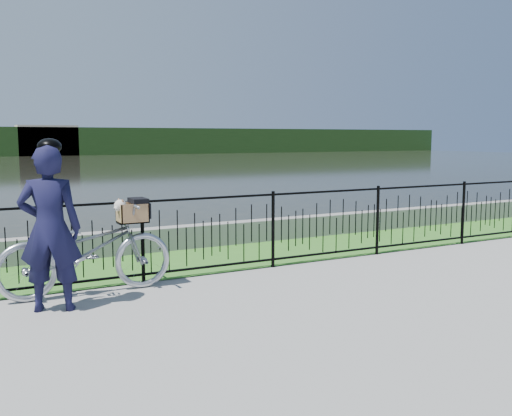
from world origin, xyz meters
TOP-DOWN VIEW (x-y plane):
  - ground at (0.00, 0.00)m, footprint 120.00×120.00m
  - grass_strip at (0.00, 2.60)m, footprint 60.00×2.00m
  - water at (0.00, 33.00)m, footprint 120.00×120.00m
  - quay_wall at (0.00, 3.60)m, footprint 60.00×0.30m
  - fence at (0.00, 1.60)m, footprint 14.00×0.06m
  - far_building_right at (6.00, 58.50)m, footprint 6.00×3.00m
  - bicycle_rig at (-1.77, 1.40)m, footprint 2.13×0.74m
  - cyclist at (-2.26, 0.91)m, footprint 0.79×0.64m

SIDE VIEW (x-z plane):
  - ground at x=0.00m, z-range 0.00..0.00m
  - water at x=0.00m, z-range 0.00..0.00m
  - grass_strip at x=0.00m, z-range 0.00..0.01m
  - quay_wall at x=0.00m, z-range 0.00..0.40m
  - bicycle_rig at x=-1.77m, z-range -0.03..1.16m
  - fence at x=0.00m, z-range 0.00..1.15m
  - cyclist at x=-2.26m, z-range -0.01..1.92m
  - far_building_right at x=6.00m, z-range 0.00..3.20m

